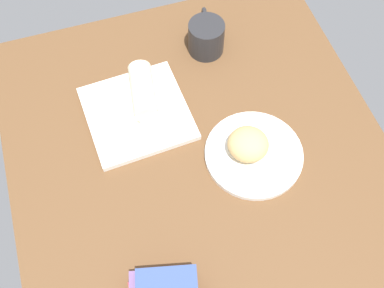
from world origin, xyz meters
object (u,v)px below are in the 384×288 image
(scone_pastry, at_px, (248,144))
(square_plate, at_px, (137,113))
(round_plate, at_px, (254,154))
(breakfast_wrap, at_px, (143,91))
(coffee_mug, at_px, (206,36))
(sauce_cup, at_px, (127,127))

(scone_pastry, xyz_separation_m, square_plate, (0.19, 0.22, -0.04))
(scone_pastry, bearing_deg, round_plate, -127.27)
(breakfast_wrap, height_order, coffee_mug, coffee_mug)
(coffee_mug, bearing_deg, breakfast_wrap, 120.35)
(round_plate, distance_m, scone_pastry, 0.04)
(round_plate, bearing_deg, coffee_mug, 0.56)
(square_plate, xyz_separation_m, breakfast_wrap, (0.03, -0.03, 0.04))
(sauce_cup, height_order, breakfast_wrap, breakfast_wrap)
(square_plate, distance_m, breakfast_wrap, 0.06)
(sauce_cup, bearing_deg, scone_pastry, -119.03)
(breakfast_wrap, bearing_deg, scone_pastry, 139.23)
(round_plate, xyz_separation_m, coffee_mug, (0.35, 0.00, 0.04))
(sauce_cup, bearing_deg, square_plate, -37.82)
(round_plate, relative_size, scone_pastry, 2.42)
(round_plate, bearing_deg, square_plate, 50.20)
(round_plate, height_order, scone_pastry, scone_pastry)
(scone_pastry, xyz_separation_m, sauce_cup, (0.14, 0.25, -0.02))
(coffee_mug, bearing_deg, square_plate, 123.73)
(sauce_cup, bearing_deg, round_plate, -119.51)
(square_plate, distance_m, coffee_mug, 0.28)
(sauce_cup, distance_m, breakfast_wrap, 0.10)
(scone_pastry, height_order, breakfast_wrap, scone_pastry)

